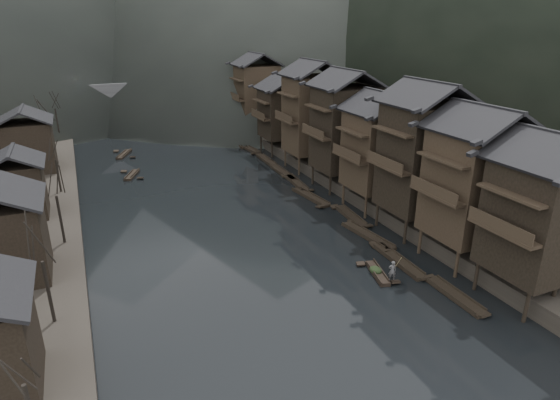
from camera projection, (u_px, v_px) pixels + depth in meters
water at (289, 293)px, 37.97m from camera, size 300.00×300.00×0.00m
right_bank at (372, 136)px, 84.88m from camera, size 40.00×200.00×1.80m
stilt_houses at (351, 121)px, 57.68m from camera, size 9.00×67.60×15.83m
left_houses at (12, 186)px, 45.47m from camera, size 8.10×53.20×8.73m
bare_trees at (52, 147)px, 55.93m from camera, size 3.93×72.63×7.86m
moored_sampans at (307, 191)px, 59.95m from camera, size 3.18×59.40×0.47m
midriver_boats at (127, 163)px, 71.76m from camera, size 3.16×17.01×0.44m
stone_bridge at (146, 100)px, 97.65m from camera, size 40.00×6.00×9.00m
hero_sampan at (377, 273)px, 40.64m from camera, size 1.90×4.48×0.43m
cargo_heap at (376, 266)px, 40.60m from camera, size 0.98×1.28×0.59m
boatman at (393, 268)px, 39.09m from camera, size 0.78×0.68×1.81m
bamboo_pole at (397, 241)px, 38.26m from camera, size 0.67×2.26×3.21m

